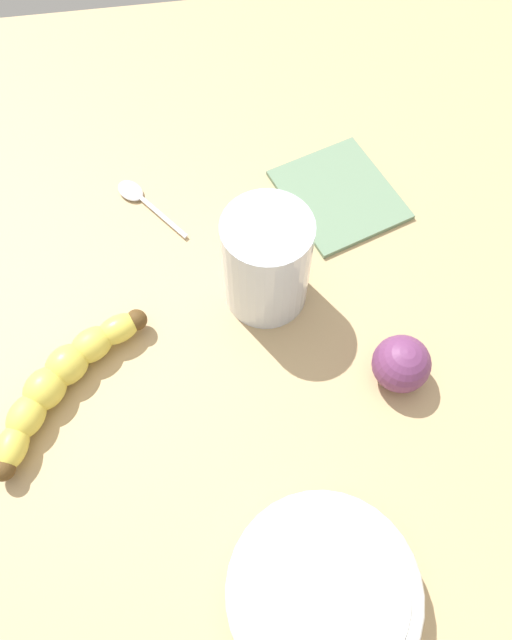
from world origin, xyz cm
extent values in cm
cube|color=tan|center=(0.00, 0.00, 1.50)|extent=(120.00, 120.00, 3.00)
ellipsoid|color=#E3CF4B|center=(-5.22, 6.35, 4.86)|extent=(5.22, 4.28, 2.80)
ellipsoid|color=#E3CF4B|center=(-7.88, 4.99, 4.86)|extent=(5.53, 5.14, 3.26)
ellipsoid|color=#E3CF4B|center=(-10.28, 3.20, 4.86)|extent=(5.83, 5.76, 3.72)
ellipsoid|color=#E3CF4B|center=(-12.34, 1.03, 4.86)|extent=(5.71, 5.83, 3.72)
ellipsoid|color=#E3CF4B|center=(-14.01, -1.46, 4.86)|extent=(5.03, 5.51, 3.26)
ellipsoid|color=#E3CF4B|center=(-15.23, -4.19, 4.86)|extent=(4.12, 5.16, 2.80)
sphere|color=#513819|center=(-3.35, 7.11, 4.86)|extent=(2.17, 2.17, 2.17)
sphere|color=#513819|center=(-15.90, -6.10, 4.86)|extent=(2.17, 2.17, 2.17)
cylinder|color=silver|center=(10.20, 9.32, 8.88)|extent=(8.69, 8.69, 11.77)
cylinder|color=#F2BF76|center=(10.20, 9.32, 7.97)|extent=(8.19, 8.19, 9.44)
cylinder|color=white|center=(10.07, -20.13, 5.25)|extent=(13.17, 13.17, 4.50)
torus|color=white|center=(10.07, -20.13, 6.90)|extent=(15.52, 15.52, 1.20)
sphere|color=#6B3360|center=(21.43, -1.94, 5.80)|extent=(5.59, 5.59, 5.59)
ellipsoid|color=silver|center=(-3.29, 25.14, 3.40)|extent=(4.07, 4.32, 0.80)
cube|color=silver|center=(-0.22, 21.00, 3.40)|extent=(5.46, 7.13, 0.25)
cube|color=slate|center=(20.74, 20.96, 3.30)|extent=(15.73, 16.73, 0.60)
camera|label=1|loc=(4.48, -21.36, 56.62)|focal=32.58mm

